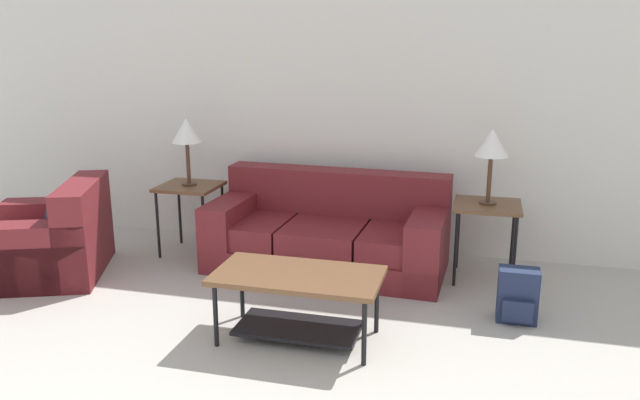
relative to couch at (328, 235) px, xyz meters
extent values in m
cube|color=silver|center=(0.29, 0.63, 1.01)|extent=(8.93, 0.06, 2.60)
cube|color=maroon|center=(0.00, -0.05, -0.18)|extent=(2.07, 1.01, 0.22)
cube|color=maroon|center=(-0.68, -0.05, 0.03)|extent=(0.69, 0.87, 0.20)
cube|color=maroon|center=(0.00, -0.07, 0.03)|extent=(0.69, 0.87, 0.20)
cube|color=maroon|center=(0.68, -0.10, 0.03)|extent=(0.69, 0.87, 0.20)
cube|color=maroon|center=(0.01, 0.29, 0.33)|extent=(2.05, 0.34, 0.40)
cube|color=maroon|center=(-0.88, -0.02, 0.00)|extent=(0.31, 0.94, 0.58)
cube|color=maroon|center=(0.88, -0.08, 0.00)|extent=(0.31, 0.94, 0.58)
cube|color=maroon|center=(-2.29, -0.79, -0.09)|extent=(1.23, 1.28, 0.40)
cube|color=maroon|center=(-1.99, -0.67, 0.31)|extent=(0.62, 1.04, 0.40)
cube|color=maroon|center=(-2.43, -0.43, -0.01)|extent=(0.95, 0.58, 0.56)
cube|color=maroon|center=(-2.15, -1.14, -0.01)|extent=(0.95, 0.58, 0.56)
cube|color=#33567F|center=(-2.18, -0.74, 0.21)|extent=(0.30, 0.39, 0.36)
cube|color=brown|center=(0.14, -1.39, 0.16)|extent=(1.11, 0.58, 0.04)
cylinder|color=black|center=(-0.36, -1.63, -0.07)|extent=(0.03, 0.03, 0.44)
cylinder|color=black|center=(0.63, -1.63, -0.07)|extent=(0.03, 0.03, 0.44)
cylinder|color=black|center=(-0.36, -1.16, -0.07)|extent=(0.03, 0.03, 0.44)
cylinder|color=black|center=(0.63, -1.16, -0.07)|extent=(0.03, 0.03, 0.44)
cube|color=black|center=(0.14, -1.39, -0.21)|extent=(0.83, 0.41, 0.02)
cube|color=brown|center=(-1.34, 0.04, 0.35)|extent=(0.54, 0.51, 0.03)
cylinder|color=black|center=(-1.57, -0.18, 0.02)|extent=(0.03, 0.03, 0.63)
cylinder|color=black|center=(-1.11, -0.18, 0.02)|extent=(0.03, 0.03, 0.63)
cylinder|color=black|center=(-1.57, 0.26, 0.02)|extent=(0.03, 0.03, 0.63)
cylinder|color=black|center=(-1.11, 0.26, 0.02)|extent=(0.03, 0.03, 0.63)
cube|color=brown|center=(1.33, 0.04, 0.35)|extent=(0.54, 0.51, 0.03)
cylinder|color=black|center=(1.10, -0.18, 0.02)|extent=(0.03, 0.03, 0.63)
cylinder|color=black|center=(1.56, -0.18, 0.02)|extent=(0.03, 0.03, 0.63)
cylinder|color=black|center=(1.10, 0.26, 0.02)|extent=(0.03, 0.03, 0.63)
cylinder|color=black|center=(1.56, 0.26, 0.02)|extent=(0.03, 0.03, 0.63)
cylinder|color=#472D1E|center=(-1.34, 0.04, 0.37)|extent=(0.14, 0.14, 0.02)
cylinder|color=#472D1E|center=(-1.34, 0.04, 0.57)|extent=(0.04, 0.04, 0.38)
cone|color=white|center=(-1.34, 0.04, 0.87)|extent=(0.27, 0.27, 0.22)
cylinder|color=#472D1E|center=(1.33, 0.04, 0.37)|extent=(0.14, 0.14, 0.02)
cylinder|color=#472D1E|center=(1.33, 0.04, 0.57)|extent=(0.04, 0.04, 0.38)
cone|color=white|center=(1.33, 0.04, 0.87)|extent=(0.27, 0.27, 0.22)
cube|color=#1E2847|center=(1.57, -0.72, -0.10)|extent=(0.28, 0.17, 0.39)
cube|color=#1E2847|center=(1.57, -0.83, -0.18)|extent=(0.21, 0.05, 0.16)
cylinder|color=#1E2847|center=(1.49, -0.62, -0.08)|extent=(0.02, 0.02, 0.29)
cylinder|color=#1E2847|center=(1.65, -0.62, -0.08)|extent=(0.02, 0.02, 0.29)
camera|label=1|loc=(1.25, -5.08, 1.68)|focal=35.00mm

